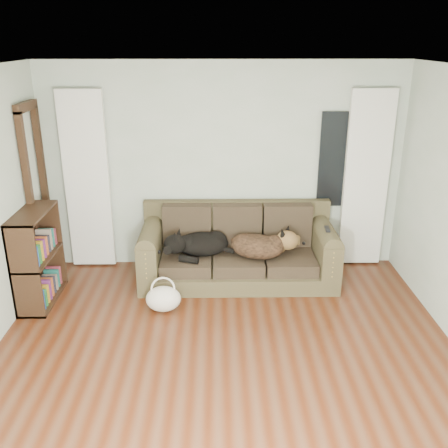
{
  "coord_description": "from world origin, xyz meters",
  "views": [
    {
      "loc": [
        -0.08,
        -3.62,
        2.85
      ],
      "look_at": [
        -0.0,
        1.6,
        0.88
      ],
      "focal_mm": 40.0,
      "sensor_mm": 36.0,
      "label": 1
    }
  ],
  "objects_px": {
    "dog_black_lab": "(199,244)",
    "dog_shepherd": "(261,246)",
    "sofa": "(238,246)",
    "bookshelf": "(38,260)",
    "tote_bag": "(163,297)"
  },
  "relations": [
    {
      "from": "dog_black_lab",
      "to": "dog_shepherd",
      "type": "bearing_deg",
      "value": -9.67
    },
    {
      "from": "dog_black_lab",
      "to": "sofa",
      "type": "bearing_deg",
      "value": -2.18
    },
    {
      "from": "dog_shepherd",
      "to": "dog_black_lab",
      "type": "bearing_deg",
      "value": 12.56
    },
    {
      "from": "sofa",
      "to": "dog_black_lab",
      "type": "bearing_deg",
      "value": -177.81
    },
    {
      "from": "sofa",
      "to": "bookshelf",
      "type": "relative_size",
      "value": 2.21
    },
    {
      "from": "dog_black_lab",
      "to": "dog_shepherd",
      "type": "relative_size",
      "value": 0.96
    },
    {
      "from": "bookshelf",
      "to": "tote_bag",
      "type": "bearing_deg",
      "value": -3.45
    },
    {
      "from": "dog_black_lab",
      "to": "bookshelf",
      "type": "bearing_deg",
      "value": -169.95
    },
    {
      "from": "sofa",
      "to": "bookshelf",
      "type": "xyz_separation_m",
      "value": [
        -2.27,
        -0.48,
        0.05
      ]
    },
    {
      "from": "tote_bag",
      "to": "bookshelf",
      "type": "height_order",
      "value": "bookshelf"
    },
    {
      "from": "bookshelf",
      "to": "dog_black_lab",
      "type": "bearing_deg",
      "value": 21.56
    },
    {
      "from": "sofa",
      "to": "tote_bag",
      "type": "xyz_separation_m",
      "value": [
        -0.85,
        -0.74,
        -0.29
      ]
    },
    {
      "from": "dog_shepherd",
      "to": "tote_bag",
      "type": "height_order",
      "value": "dog_shepherd"
    },
    {
      "from": "dog_black_lab",
      "to": "dog_shepherd",
      "type": "height_order",
      "value": "dog_shepherd"
    },
    {
      "from": "sofa",
      "to": "tote_bag",
      "type": "height_order",
      "value": "sofa"
    }
  ]
}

